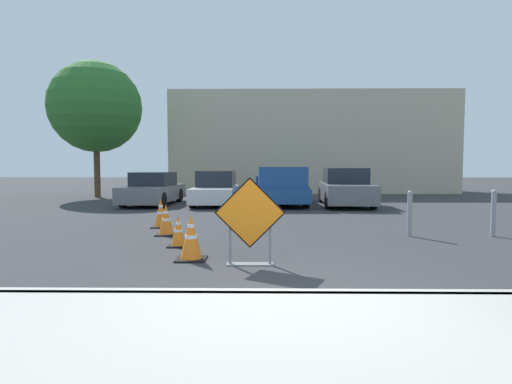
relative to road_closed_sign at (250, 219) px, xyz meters
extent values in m
plane|color=#333335|center=(0.54, 8.21, -0.77)|extent=(96.00, 96.00, 0.00)
cube|color=#ADAAA3|center=(0.54, -3.16, -0.70)|extent=(28.30, 2.73, 0.14)
cube|color=#ADAAA3|center=(0.54, -1.79, -0.70)|extent=(28.30, 0.20, 0.14)
cube|color=black|center=(0.00, 0.00, 0.11)|extent=(1.16, 0.02, 1.16)
cube|color=orange|center=(0.00, -0.02, 0.11)|extent=(1.10, 0.02, 1.10)
cube|color=slate|center=(0.00, 0.04, -0.75)|extent=(0.78, 0.20, 0.02)
cube|color=slate|center=(-0.33, 0.04, -0.33)|extent=(0.04, 0.04, 0.87)
cube|color=slate|center=(0.33, 0.04, -0.33)|extent=(0.04, 0.04, 0.87)
cube|color=black|center=(-1.04, 0.39, -0.75)|extent=(0.51, 0.51, 0.03)
cone|color=orange|center=(-1.04, 0.39, -0.34)|extent=(0.38, 0.38, 0.78)
cylinder|color=white|center=(-1.04, 0.39, -0.17)|extent=(0.12, 0.12, 0.07)
cylinder|color=white|center=(-1.04, 0.39, -0.36)|extent=(0.21, 0.21, 0.07)
cube|color=black|center=(-1.51, 1.56, -0.75)|extent=(0.41, 0.41, 0.03)
cone|color=orange|center=(-1.51, 1.56, -0.43)|extent=(0.30, 0.30, 0.61)
cylinder|color=white|center=(-1.51, 1.56, -0.29)|extent=(0.10, 0.10, 0.06)
cylinder|color=white|center=(-1.51, 1.56, -0.44)|extent=(0.17, 0.17, 0.06)
cube|color=black|center=(-2.08, 2.90, -0.75)|extent=(0.46, 0.46, 0.03)
cone|color=orange|center=(-2.08, 2.90, -0.38)|extent=(0.34, 0.34, 0.71)
cylinder|color=white|center=(-2.08, 2.90, -0.22)|extent=(0.11, 0.11, 0.06)
cylinder|color=white|center=(-2.08, 2.90, -0.39)|extent=(0.19, 0.19, 0.06)
cube|color=black|center=(-2.51, 4.11, -0.75)|extent=(0.47, 0.47, 0.03)
cone|color=orange|center=(-2.51, 4.11, -0.36)|extent=(0.35, 0.35, 0.75)
cylinder|color=white|center=(-2.51, 4.11, -0.19)|extent=(0.11, 0.11, 0.07)
cylinder|color=white|center=(-2.51, 4.11, -0.37)|extent=(0.19, 0.19, 0.07)
cube|color=slate|center=(-4.49, 10.63, -0.27)|extent=(1.93, 4.46, 0.65)
cube|color=#1E232D|center=(-4.48, 10.74, 0.34)|extent=(1.62, 2.08, 0.58)
cylinder|color=black|center=(-3.74, 9.24, -0.45)|extent=(0.23, 0.63, 0.62)
cylinder|color=black|center=(-5.35, 9.31, -0.45)|extent=(0.23, 0.63, 0.62)
cylinder|color=black|center=(-3.63, 11.96, -0.45)|extent=(0.23, 0.63, 0.62)
cylinder|color=black|center=(-5.23, 12.03, -0.45)|extent=(0.23, 0.63, 0.62)
cube|color=silver|center=(-1.75, 10.61, -0.29)|extent=(1.77, 4.31, 0.60)
cube|color=#1E232D|center=(-1.75, 10.71, 0.35)|extent=(1.54, 1.99, 0.68)
cylinder|color=black|center=(-0.97, 9.27, -0.46)|extent=(0.21, 0.62, 0.61)
cylinder|color=black|center=(-2.56, 9.29, -0.46)|extent=(0.21, 0.62, 0.61)
cylinder|color=black|center=(-0.95, 11.93, -0.46)|extent=(0.21, 0.62, 0.61)
cylinder|color=black|center=(-2.53, 11.95, -0.46)|extent=(0.21, 0.62, 0.61)
cube|color=navy|center=(0.98, 10.90, -0.26)|extent=(2.18, 5.26, 0.55)
cube|color=navy|center=(1.01, 9.72, 0.44)|extent=(1.94, 2.13, 0.85)
cube|color=navy|center=(0.92, 13.14, 0.24)|extent=(1.95, 0.15, 0.45)
cube|color=navy|center=(1.93, 11.96, 0.24)|extent=(0.17, 2.50, 0.45)
cube|color=navy|center=(-0.02, 11.91, 0.24)|extent=(0.17, 2.50, 0.45)
cylinder|color=black|center=(1.96, 9.36, -0.35)|extent=(0.26, 0.83, 0.82)
cylinder|color=black|center=(0.08, 9.31, -0.35)|extent=(0.26, 0.83, 0.82)
cylinder|color=black|center=(1.88, 12.48, -0.35)|extent=(0.26, 0.83, 0.82)
cylinder|color=black|center=(0.00, 12.43, -0.35)|extent=(0.26, 0.83, 0.82)
cube|color=slate|center=(3.72, 10.28, -0.21)|extent=(2.17, 4.61, 0.74)
cube|color=#1E232D|center=(3.72, 10.39, 0.49)|extent=(1.79, 2.17, 0.65)
cylinder|color=black|center=(4.50, 8.84, -0.43)|extent=(0.24, 0.68, 0.67)
cylinder|color=black|center=(2.76, 8.94, -0.43)|extent=(0.24, 0.68, 0.67)
cylinder|color=black|center=(4.67, 11.62, -0.43)|extent=(0.24, 0.68, 0.67)
cylinder|color=black|center=(2.93, 11.73, -0.43)|extent=(0.24, 0.68, 0.67)
cylinder|color=gray|center=(3.65, 2.82, -0.26)|extent=(0.11, 0.11, 1.02)
sphere|color=gray|center=(3.65, 2.82, 0.25)|extent=(0.12, 0.12, 0.12)
cylinder|color=gray|center=(5.59, 2.82, -0.24)|extent=(0.11, 0.11, 1.04)
sphere|color=gray|center=(5.59, 2.82, 0.28)|extent=(0.12, 0.12, 0.12)
cube|color=beige|center=(3.39, 19.98, 2.36)|extent=(17.63, 5.00, 6.26)
cylinder|color=#513823|center=(-8.65, 14.87, 0.74)|extent=(0.32, 0.32, 3.01)
sphere|color=#2D6B28|center=(-8.65, 14.87, 4.05)|extent=(4.80, 4.80, 4.80)
camera|label=1|loc=(0.19, -6.47, 0.85)|focal=28.00mm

